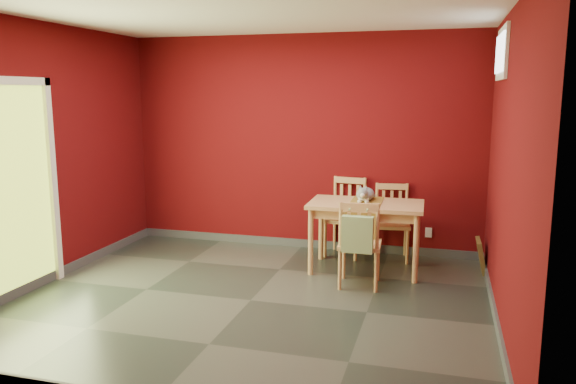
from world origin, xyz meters
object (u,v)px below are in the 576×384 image
(chair_far_left, at_px, (346,216))
(picture_frame, at_px, (481,256))
(tote_bag, at_px, (358,234))
(cat, at_px, (365,192))
(chair_near, at_px, (360,243))
(chair_far_right, at_px, (392,221))
(dining_table, at_px, (366,211))

(chair_far_left, bearing_deg, picture_frame, -10.01)
(tote_bag, height_order, cat, cat)
(chair_near, bearing_deg, chair_far_right, 78.80)
(dining_table, height_order, cat, cat)
(dining_table, relative_size, cat, 3.01)
(chair_near, bearing_deg, chair_far_left, 106.40)
(cat, distance_m, picture_frame, 1.48)
(chair_far_left, distance_m, picture_frame, 1.63)
(dining_table, height_order, chair_far_right, chair_far_right)
(dining_table, bearing_deg, chair_near, -88.26)
(dining_table, distance_m, chair_far_right, 0.65)
(dining_table, height_order, chair_near, chair_near)
(chair_far_right, bearing_deg, cat, -119.77)
(chair_far_left, xyz_separation_m, chair_far_right, (0.56, -0.03, -0.03))
(cat, bearing_deg, chair_far_left, 137.27)
(picture_frame, bearing_deg, chair_near, -145.11)
(dining_table, height_order, tote_bag, tote_bag)
(dining_table, xyz_separation_m, chair_far_right, (0.24, 0.56, -0.22))
(chair_far_left, distance_m, chair_far_right, 0.56)
(chair_far_left, bearing_deg, chair_near, -73.60)
(tote_bag, relative_size, picture_frame, 1.17)
(chair_near, height_order, tote_bag, chair_near)
(chair_far_right, relative_size, chair_near, 0.99)
(chair_far_right, distance_m, chair_near, 1.14)
(chair_near, bearing_deg, tote_bag, -87.67)
(chair_near, bearing_deg, dining_table, 91.74)
(cat, bearing_deg, chair_near, -70.30)
(tote_bag, bearing_deg, chair_far_right, 80.98)
(dining_table, xyz_separation_m, picture_frame, (1.26, 0.31, -0.50))
(chair_far_right, relative_size, tote_bag, 2.09)
(chair_near, xyz_separation_m, cat, (-0.04, 0.66, 0.42))
(chair_near, distance_m, picture_frame, 1.54)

